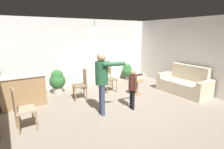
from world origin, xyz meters
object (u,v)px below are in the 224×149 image
potted_plant_corner (127,71)px  dining_chair_spare (21,108)px  couch_floral (184,84)px  potted_plant_by_wall (57,81)px  dining_chair_near_wall (82,83)px  dining_chair_centre_back (106,72)px  person_child (133,85)px  person_adult (102,77)px  spare_remote_on_table (137,80)px  side_table_by_couch (137,86)px  dining_chair_by_counter (108,78)px  kitchen_counter (23,90)px

potted_plant_corner → dining_chair_spare: bearing=-152.5°
couch_floral → dining_chair_spare: size_ratio=1.83×
potted_plant_by_wall → dining_chair_near_wall: bearing=-60.8°
dining_chair_centre_back → couch_floral: bearing=-134.1°
person_child → dining_chair_spare: 2.86m
dining_chair_near_wall → dining_chair_spare: same height
person_adult → spare_remote_on_table: size_ratio=12.85×
potted_plant_corner → potted_plant_by_wall: (-3.33, -0.33, 0.07)m
person_adult → dining_chair_spare: 2.01m
person_adult → side_table_by_couch: bearing=127.9°
dining_chair_near_wall → dining_chair_centre_back: size_ratio=1.00×
potted_plant_corner → spare_remote_on_table: bearing=-117.3°
dining_chair_by_counter → dining_chair_spare: (-2.99, -1.31, 0.00)m
potted_plant_by_wall → spare_remote_on_table: 2.83m
dining_chair_centre_back → side_table_by_couch: bearing=-161.4°
dining_chair_spare → dining_chair_near_wall: bearing=117.0°
side_table_by_couch → dining_chair_spare: bearing=-172.0°
person_child → potted_plant_corner: bearing=154.7°
person_adult → dining_chair_by_counter: 1.90m
side_table_by_couch → spare_remote_on_table: bearing=173.8°
dining_chair_by_counter → dining_chair_centre_back: 0.92m
spare_remote_on_table → dining_chair_centre_back: bearing=100.8°
kitchen_counter → potted_plant_by_wall: 1.29m
side_table_by_couch → dining_chair_near_wall: (-1.82, 0.62, 0.22)m
dining_chair_by_counter → side_table_by_couch: bearing=48.5°
dining_chair_centre_back → spare_remote_on_table: size_ratio=7.69×
person_adult → potted_plant_by_wall: bearing=-149.7°
couch_floral → person_child: (-2.45, -0.12, 0.38)m
person_adult → dining_chair_by_counter: person_adult is taller
dining_chair_by_counter → potted_plant_by_wall: dining_chair_by_counter is taller
dining_chair_by_counter → potted_plant_by_wall: bearing=-110.5°
person_adult → person_child: (0.89, -0.16, -0.32)m
person_adult → spare_remote_on_table: (1.75, 0.72, -0.50)m
side_table_by_couch → potted_plant_corner: size_ratio=0.71×
kitchen_counter → person_adult: (1.75, -1.74, 0.56)m
dining_chair_near_wall → potted_plant_by_wall: 1.11m
kitchen_counter → spare_remote_on_table: size_ratio=9.69×
side_table_by_couch → dining_chair_spare: 3.76m
dining_chair_centre_back → potted_plant_by_wall: size_ratio=1.15×
person_adult → dining_chair_centre_back: 2.79m
couch_floral → dining_chair_near_wall: same height
potted_plant_by_wall → spare_remote_on_table: bearing=-34.1°
couch_floral → person_child: size_ratio=1.59×
side_table_by_couch → spare_remote_on_table: size_ratio=4.00×
dining_chair_by_counter → spare_remote_on_table: dining_chair_by_counter is taller
side_table_by_couch → dining_chair_near_wall: bearing=161.2°
kitchen_counter → dining_chair_spare: size_ratio=1.26×
kitchen_counter → person_child: person_child is taller
dining_chair_centre_back → dining_chair_spare: bearing=129.3°
dining_chair_centre_back → spare_remote_on_table: (0.31, -1.61, -0.01)m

